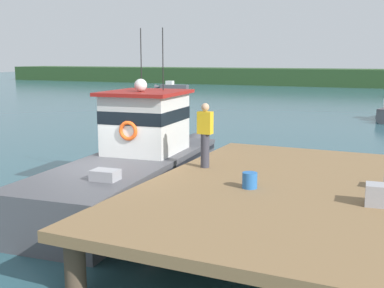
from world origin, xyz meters
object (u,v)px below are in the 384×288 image
object	(u,v)px
main_fishing_boat	(137,163)
mooring_buoy_outer	(178,107)
crate_stack_near_edge	(382,195)
moored_boat_near_channel	(172,87)
bait_bucket	(250,180)
deckhand_by_the_boat	(205,134)

from	to	relation	value
main_fishing_boat	mooring_buoy_outer	distance (m)	23.40
crate_stack_near_edge	moored_boat_near_channel	size ratio (longest dim) A/B	0.14
bait_bucket	deckhand_by_the_boat	world-z (taller)	deckhand_by_the_boat
moored_boat_near_channel	mooring_buoy_outer	size ratio (longest dim) A/B	8.63
main_fishing_boat	bait_bucket	world-z (taller)	main_fishing_boat
crate_stack_near_edge	moored_boat_near_channel	distance (m)	53.08
crate_stack_near_edge	moored_boat_near_channel	world-z (taller)	crate_stack_near_edge
deckhand_by_the_boat	moored_boat_near_channel	bearing A→B (deg)	117.95
deckhand_by_the_boat	moored_boat_near_channel	size ratio (longest dim) A/B	0.37
main_fishing_boat	mooring_buoy_outer	world-z (taller)	main_fishing_boat
bait_bucket	crate_stack_near_edge	bearing A→B (deg)	-3.61
crate_stack_near_edge	bait_bucket	xyz separation A→B (m)	(-2.64, 0.17, -0.03)
bait_bucket	main_fishing_boat	bearing A→B (deg)	154.11
bait_bucket	mooring_buoy_outer	bearing A→B (deg)	119.51
main_fishing_boat	bait_bucket	xyz separation A→B (m)	(3.94, -1.91, 0.36)
moored_boat_near_channel	main_fishing_boat	bearing A→B (deg)	-64.20
main_fishing_boat	moored_boat_near_channel	world-z (taller)	main_fishing_boat
crate_stack_near_edge	moored_boat_near_channel	bearing A→B (deg)	121.23
mooring_buoy_outer	deckhand_by_the_boat	bearing A→B (deg)	-62.17
bait_bucket	deckhand_by_the_boat	size ratio (longest dim) A/B	0.21
main_fishing_boat	mooring_buoy_outer	bearing A→B (deg)	113.40
main_fishing_boat	crate_stack_near_edge	size ratio (longest dim) A/B	16.54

